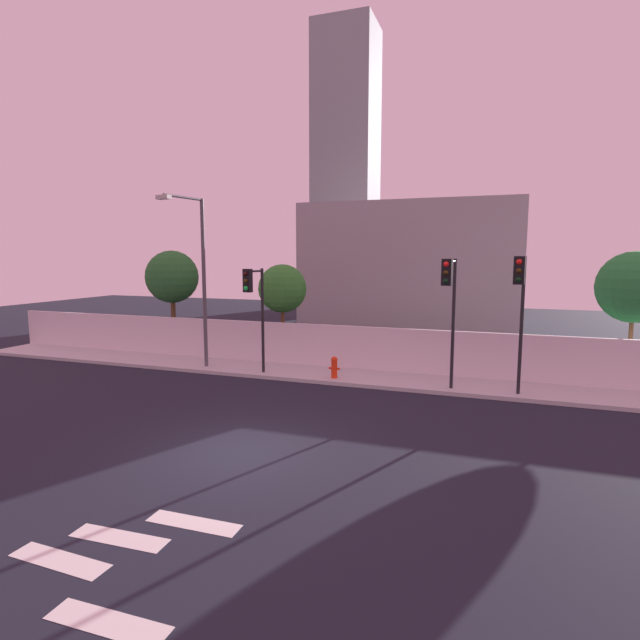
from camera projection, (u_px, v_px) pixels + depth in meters
name	position (u px, v px, depth m)	size (l,w,h in m)	color
ground_plane	(240.00, 453.00, 12.50)	(80.00, 80.00, 0.00)	black
sidewalk	(339.00, 376.00, 20.16)	(36.00, 2.40, 0.15)	#B6B6B6
perimeter_wall	(348.00, 347.00, 21.24)	(36.00, 0.18, 1.80)	silver
crosswalk_marking	(123.00, 556.00, 8.17)	(3.56, 3.02, 0.01)	silver
traffic_light_left	(450.00, 296.00, 17.18)	(0.43, 1.20, 4.64)	black
traffic_light_center	(254.00, 298.00, 19.70)	(0.42, 1.17, 4.24)	black
traffic_light_right	(520.00, 296.00, 16.41)	(0.43, 1.24, 4.72)	black
street_lamp_curbside	(199.00, 268.00, 20.86)	(0.71, 2.35, 7.09)	#4C4C51
fire_hydrant	(334.00, 366.00, 19.51)	(0.44, 0.26, 0.85)	red
roadside_tree_leftmost	(172.00, 277.00, 25.44)	(2.66, 2.66, 5.16)	brown
roadside_tree_midleft	(282.00, 289.00, 23.46)	(2.27, 2.27, 4.51)	brown
roadside_tree_midright	(634.00, 287.00, 18.66)	(2.69, 2.69, 5.07)	brown
low_building_distant	(410.00, 267.00, 33.85)	(14.20, 6.00, 8.36)	#9A9A9A
tower_on_skyline	(346.00, 170.00, 46.68)	(5.45, 5.00, 25.65)	gray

